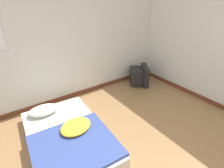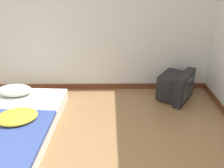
{
  "view_description": "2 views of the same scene",
  "coord_description": "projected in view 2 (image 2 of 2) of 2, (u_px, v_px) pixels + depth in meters",
  "views": [
    {
      "loc": [
        -0.91,
        -0.8,
        2.1
      ],
      "look_at": [
        0.84,
        1.69,
        0.53
      ],
      "focal_mm": 28.0,
      "sensor_mm": 36.0,
      "label": 1
    },
    {
      "loc": [
        0.97,
        -1.34,
        1.94
      ],
      "look_at": [
        1.02,
        1.68,
        0.49
      ],
      "focal_mm": 40.0,
      "sensor_mm": 36.0,
      "label": 2
    }
  ],
  "objects": [
    {
      "name": "wall_back",
      "position": [
        43.0,
        12.0,
        3.78
      ],
      "size": [
        7.68,
        0.08,
        2.6
      ],
      "color": "silver",
      "rests_on": "ground_plane"
    },
    {
      "name": "crt_tv",
      "position": [
        176.0,
        86.0,
        3.89
      ],
      "size": [
        0.65,
        0.68,
        0.47
      ],
      "color": "black",
      "rests_on": "ground_plane"
    },
    {
      "name": "mattress_bed",
      "position": [
        9.0,
        124.0,
        3.15
      ],
      "size": [
        1.23,
        1.89,
        0.32
      ],
      "color": "silver",
      "rests_on": "ground_plane"
    }
  ]
}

